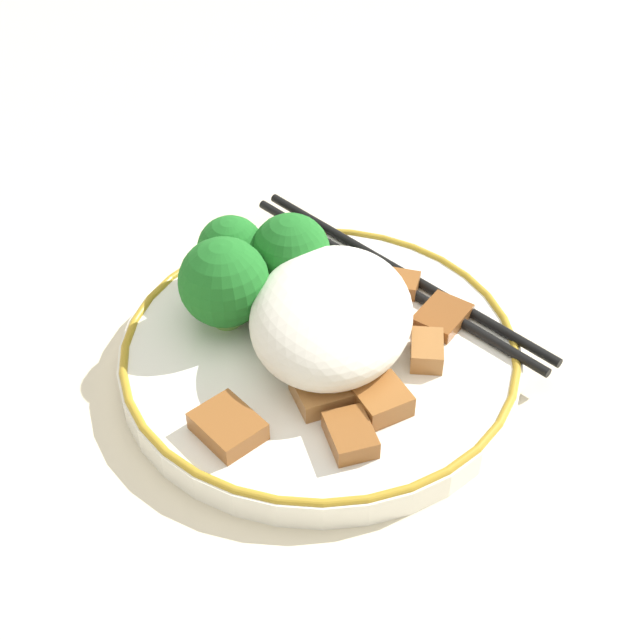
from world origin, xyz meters
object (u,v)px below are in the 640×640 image
plate (320,353)px  broccoli_back_center (231,250)px  broccoli_back_left (291,253)px  broccoli_back_right (224,283)px  chopsticks (395,275)px

plate → broccoli_back_center: bearing=-126.1°
broccoli_back_left → broccoli_back_center: 0.04m
broccoli_back_left → broccoli_back_right: bearing=-40.5°
broccoli_back_center → chopsticks: broccoli_back_center is taller
broccoli_back_right → plate: bearing=79.8°
plate → broccoli_back_right: bearing=-100.2°
broccoli_back_right → broccoli_back_center: bearing=-171.2°
broccoli_back_center → plate: bearing=53.9°
plate → broccoli_back_right: 0.07m
broccoli_back_left → broccoli_back_right: broccoli_back_right is taller
broccoli_back_left → chopsticks: bearing=109.2°
plate → broccoli_back_left: 0.07m
plate → chopsticks: size_ratio=1.14×
broccoli_back_center → broccoli_back_right: 0.04m
plate → chopsticks: bearing=152.8°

